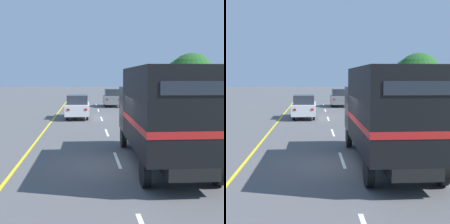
{
  "view_description": "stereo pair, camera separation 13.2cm",
  "coord_description": "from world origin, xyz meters",
  "views": [
    {
      "loc": [
        -1.2,
        -12.28,
        3.21
      ],
      "look_at": [
        0.3,
        7.3,
        1.2
      ],
      "focal_mm": 55.0,
      "sensor_mm": 36.0,
      "label": 1
    },
    {
      "loc": [
        -1.07,
        -12.29,
        3.21
      ],
      "look_at": [
        0.3,
        7.3,
        1.2
      ],
      "focal_mm": 55.0,
      "sensor_mm": 36.0,
      "label": 2
    }
  ],
  "objects": [
    {
      "name": "highway_sign",
      "position": [
        6.44,
        7.18,
        1.59
      ],
      "size": [
        2.05,
        0.09,
        2.65
      ],
      "color": "#9E9EA3",
      "rests_on": "ground"
    },
    {
      "name": "edge_line_yellow",
      "position": [
        -3.7,
        14.26,
        0.0
      ],
      "size": [
        0.12,
        63.08,
        0.01
      ],
      "primitive_type": "cube",
      "color": "yellow",
      "rests_on": "ground"
    },
    {
      "name": "centre_dash_near",
      "position": [
        0.0,
        0.74,
        0.0
      ],
      "size": [
        0.12,
        2.6,
        0.01
      ],
      "primitive_type": "cube",
      "color": "white",
      "rests_on": "ground"
    },
    {
      "name": "horse_trailer_truck",
      "position": [
        1.6,
        -0.28,
        1.97
      ],
      "size": [
        2.56,
        7.77,
        3.54
      ],
      "color": "black",
      "rests_on": "ground"
    },
    {
      "name": "centre_dash_mid_b",
      "position": [
        0.0,
        13.94,
        0.0
      ],
      "size": [
        0.12,
        2.6,
        0.01
      ],
      "primitive_type": "cube",
      "color": "white",
      "rests_on": "ground"
    },
    {
      "name": "centre_dash_farthest",
      "position": [
        0.0,
        27.14,
        0.0
      ],
      "size": [
        0.12,
        2.6,
        0.01
      ],
      "primitive_type": "cube",
      "color": "white",
      "rests_on": "ground"
    },
    {
      "name": "centre_dash_far",
      "position": [
        0.0,
        20.54,
        0.0
      ],
      "size": [
        0.12,
        2.6,
        0.01
      ],
      "primitive_type": "cube",
      "color": "white",
      "rests_on": "ground"
    },
    {
      "name": "roadside_tree_mid",
      "position": [
        8.81,
        19.69,
        3.32
      ],
      "size": [
        4.3,
        4.3,
        5.47
      ],
      "color": "#4C3823",
      "rests_on": "ground"
    },
    {
      "name": "centre_dash_mid_a",
      "position": [
        0.0,
        7.34,
        0.0
      ],
      "size": [
        0.12,
        2.6,
        0.01
      ],
      "primitive_type": "cube",
      "color": "white",
      "rests_on": "ground"
    },
    {
      "name": "lead_car_grey_ahead",
      "position": [
        1.64,
        24.95,
        0.97
      ],
      "size": [
        1.8,
        4.03,
        1.92
      ],
      "color": "black",
      "rests_on": "ground"
    },
    {
      "name": "lead_car_white",
      "position": [
        -1.84,
        14.55,
        0.93
      ],
      "size": [
        1.8,
        4.53,
        1.83
      ],
      "color": "black",
      "rests_on": "ground"
    },
    {
      "name": "roadside_tree_far",
      "position": [
        10.51,
        28.64,
        3.5
      ],
      "size": [
        4.05,
        4.05,
        5.54
      ],
      "color": "brown",
      "rests_on": "ground"
    },
    {
      "name": "ground_plane",
      "position": [
        0.0,
        0.0,
        0.0
      ],
      "size": [
        200.0,
        200.0,
        0.0
      ],
      "primitive_type": "plane",
      "color": "#515154"
    }
  ]
}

